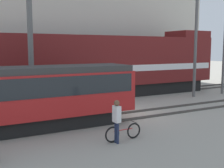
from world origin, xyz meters
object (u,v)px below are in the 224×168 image
object	(u,v)px
bicycle	(123,132)
utility_pole_left	(30,31)
streetcar	(11,96)
utility_pole_center	(195,48)
utility_pole_right	(224,50)
person	(117,117)
freight_locomotive	(96,66)

from	to	relation	value
bicycle	utility_pole_left	size ratio (longest dim) A/B	0.18
streetcar	bicycle	distance (m)	5.37
utility_pole_center	utility_pole_right	bearing A→B (deg)	-0.00
person	utility_pole_center	bearing A→B (deg)	32.10
utility_pole_center	utility_pole_right	size ratio (longest dim) A/B	1.05
utility_pole_center	freight_locomotive	bearing A→B (deg)	155.26
person	utility_pole_right	xyz separation A→B (m)	(14.17, 6.83, 2.58)
person	utility_pole_center	world-z (taller)	utility_pole_center
utility_pole_left	utility_pole_center	size ratio (longest dim) A/B	1.25
streetcar	bicycle	bearing A→B (deg)	-40.69
bicycle	utility_pole_center	xyz separation A→B (m)	(10.48, 6.66, 3.52)
streetcar	utility_pole_center	size ratio (longest dim) A/B	1.53
person	utility_pole_left	bearing A→B (deg)	105.38
bicycle	freight_locomotive	bearing A→B (deg)	71.27
streetcar	utility_pole_right	distance (m)	18.10
freight_locomotive	utility_pole_center	bearing A→B (deg)	-24.74
utility_pole_center	utility_pole_right	distance (m)	3.28
person	utility_pole_right	distance (m)	15.94
utility_pole_left	utility_pole_center	world-z (taller)	utility_pole_left
freight_locomotive	bicycle	distance (m)	10.72
utility_pole_left	person	bearing A→B (deg)	-74.62
streetcar	utility_pole_left	bearing A→B (deg)	63.28
utility_pole_right	streetcar	bearing A→B (deg)	-169.51
bicycle	utility_pole_right	size ratio (longest dim) A/B	0.24
freight_locomotive	utility_pole_right	world-z (taller)	utility_pole_right
streetcar	utility_pole_left	xyz separation A→B (m)	(1.65, 3.28, 3.11)
utility_pole_right	freight_locomotive	bearing A→B (deg)	162.50
freight_locomotive	person	bearing A→B (deg)	-110.52
streetcar	person	xyz separation A→B (m)	(3.53, -3.56, -0.62)
freight_locomotive	utility_pole_right	distance (m)	10.95
person	utility_pole_right	bearing A→B (deg)	25.74
bicycle	person	bearing A→B (deg)	-157.67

